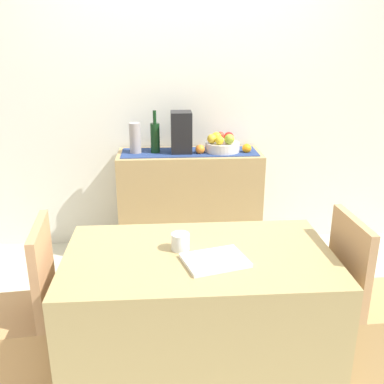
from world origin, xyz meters
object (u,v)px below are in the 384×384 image
object	(u,v)px
wine_bottle	(155,137)
dining_table	(199,319)
chair_near_window	(18,344)
chair_by_corner	(370,329)
sideboard_console	(190,204)
ceramic_vase	(135,138)
fruit_bowl	(222,147)
coffee_cup	(180,242)
open_book	(215,260)
coffee_maker	(181,132)

from	to	relation	value
wine_bottle	dining_table	xyz separation A→B (m)	(0.22, -1.48, -0.62)
chair_near_window	chair_by_corner	world-z (taller)	same
sideboard_console	chair_by_corner	size ratio (longest dim) A/B	1.26
wine_bottle	ceramic_vase	size ratio (longest dim) A/B	1.39
sideboard_console	ceramic_vase	xyz separation A→B (m)	(-0.42, 0.00, 0.55)
ceramic_vase	fruit_bowl	bearing A→B (deg)	0.00
chair_near_window	coffee_cup	bearing A→B (deg)	3.42
sideboard_console	coffee_cup	distance (m)	1.48
wine_bottle	coffee_cup	distance (m)	1.45
open_book	coffee_cup	distance (m)	0.21
coffee_maker	open_book	xyz separation A→B (m)	(0.08, -1.57, -0.27)
ceramic_vase	chair_by_corner	xyz separation A→B (m)	(1.28, -1.48, -0.72)
ceramic_vase	open_book	size ratio (longest dim) A/B	0.86
open_book	chair_by_corner	bearing A→B (deg)	-9.68
wine_bottle	coffee_maker	size ratio (longest dim) A/B	1.04
sideboard_console	wine_bottle	distance (m)	0.62
dining_table	coffee_cup	world-z (taller)	coffee_cup
open_book	coffee_cup	world-z (taller)	coffee_cup
open_book	chair_by_corner	xyz separation A→B (m)	(0.84, 0.09, -0.48)
sideboard_console	coffee_cup	xyz separation A→B (m)	(-0.14, -1.43, 0.35)
chair_by_corner	fruit_bowl	bearing A→B (deg)	111.89
wine_bottle	sideboard_console	bearing A→B (deg)	0.00
coffee_cup	open_book	bearing A→B (deg)	-42.43
chair_by_corner	ceramic_vase	bearing A→B (deg)	130.72
coffee_cup	chair_near_window	xyz separation A→B (m)	(-0.82, -0.05, -0.52)
wine_bottle	coffee_maker	bearing A→B (deg)	0.00
sideboard_console	open_book	world-z (taller)	sideboard_console
open_book	chair_near_window	bearing A→B (deg)	158.97
wine_bottle	open_book	xyz separation A→B (m)	(0.28, -1.57, -0.24)
coffee_maker	dining_table	xyz separation A→B (m)	(0.01, -1.48, -0.65)
sideboard_console	ceramic_vase	size ratio (longest dim) A/B	4.72
wine_bottle	chair_near_window	world-z (taller)	wine_bottle
chair_near_window	open_book	bearing A→B (deg)	-5.32
fruit_bowl	chair_near_window	size ratio (longest dim) A/B	0.30
wine_bottle	ceramic_vase	bearing A→B (deg)	180.00
fruit_bowl	chair_by_corner	world-z (taller)	fruit_bowl
chair_by_corner	open_book	bearing A→B (deg)	-173.98
fruit_bowl	ceramic_vase	size ratio (longest dim) A/B	1.14
chair_near_window	sideboard_console	bearing A→B (deg)	57.15
coffee_cup	chair_by_corner	xyz separation A→B (m)	(0.99, -0.05, -0.52)
wine_bottle	chair_by_corner	xyz separation A→B (m)	(1.12, -1.48, -0.72)
fruit_bowl	open_book	distance (m)	1.60
sideboard_console	ceramic_vase	distance (m)	0.69
coffee_cup	chair_by_corner	distance (m)	1.12
fruit_bowl	coffee_maker	size ratio (longest dim) A/B	0.85
wine_bottle	chair_by_corner	world-z (taller)	wine_bottle
fruit_bowl	coffee_maker	distance (m)	0.34
ceramic_vase	dining_table	bearing A→B (deg)	-75.96
chair_near_window	chair_by_corner	distance (m)	1.81
coffee_maker	coffee_cup	xyz separation A→B (m)	(-0.07, -1.43, -0.24)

